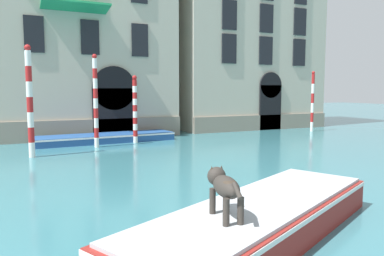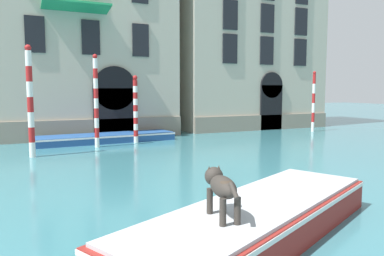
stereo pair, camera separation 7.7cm
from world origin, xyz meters
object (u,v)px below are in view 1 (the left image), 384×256
(mooring_pole_0, at_px, (312,101))
(mooring_pole_3, at_px, (95,101))
(dog_on_deck, at_px, (224,186))
(mooring_pole_2, at_px, (30,101))
(boat_moored_near_palazzo, at_px, (106,138))
(boat_foreground, at_px, (260,219))
(mooring_pole_1, at_px, (135,109))

(mooring_pole_0, distance_m, mooring_pole_3, 13.81)
(mooring_pole_0, bearing_deg, dog_on_deck, -136.87)
(mooring_pole_0, distance_m, mooring_pole_2, 16.77)
(mooring_pole_0, relative_size, mooring_pole_3, 0.90)
(boat_moored_near_palazzo, distance_m, mooring_pole_0, 13.14)
(boat_foreground, distance_m, mooring_pole_3, 12.20)
(mooring_pole_0, relative_size, mooring_pole_1, 1.13)
(boat_moored_near_palazzo, xyz_separation_m, mooring_pole_3, (-0.78, -1.60, 1.94))
(boat_moored_near_palazzo, distance_m, mooring_pole_1, 2.16)
(boat_moored_near_palazzo, xyz_separation_m, mooring_pole_1, (1.32, -0.83, 1.49))
(boat_foreground, bearing_deg, boat_moored_near_palazzo, 64.13)
(mooring_pole_1, bearing_deg, boat_moored_near_palazzo, 147.77)
(mooring_pole_0, bearing_deg, boat_foreground, -135.70)
(boat_foreground, xyz_separation_m, dog_on_deck, (-0.98, -0.40, 0.80))
(dog_on_deck, distance_m, mooring_pole_0, 19.49)
(dog_on_deck, height_order, mooring_pole_2, mooring_pole_2)
(mooring_pole_2, relative_size, mooring_pole_3, 1.03)
(boat_foreground, distance_m, mooring_pole_2, 11.20)
(dog_on_deck, bearing_deg, boat_foreground, -59.09)
(boat_foreground, xyz_separation_m, mooring_pole_3, (-0.55, 12.06, 1.80))
(mooring_pole_1, relative_size, mooring_pole_3, 0.79)
(boat_foreground, relative_size, mooring_pole_3, 1.50)
(mooring_pole_1, height_order, mooring_pole_3, mooring_pole_3)
(mooring_pole_2, distance_m, mooring_pole_3, 3.21)
(boat_moored_near_palazzo, height_order, mooring_pole_1, mooring_pole_1)
(mooring_pole_1, bearing_deg, mooring_pole_0, 0.41)
(boat_foreground, xyz_separation_m, mooring_pole_1, (1.54, 12.83, 1.36))
(mooring_pole_1, distance_m, mooring_pole_2, 5.45)
(dog_on_deck, distance_m, mooring_pole_2, 11.23)
(boat_foreground, height_order, boat_moored_near_palazzo, boat_foreground)
(mooring_pole_0, xyz_separation_m, mooring_pole_3, (-13.78, -0.86, 0.22))
(mooring_pole_2, xyz_separation_m, mooring_pole_3, (2.81, 1.53, -0.06))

